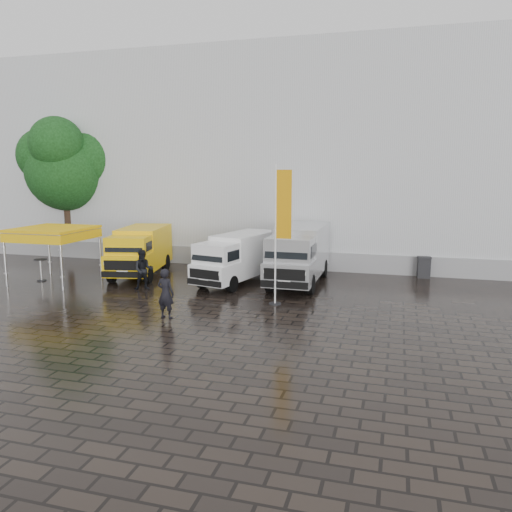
# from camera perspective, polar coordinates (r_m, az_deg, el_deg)

# --- Properties ---
(ground) EXTENTS (120.00, 120.00, 0.00)m
(ground) POSITION_cam_1_polar(r_m,az_deg,el_deg) (19.74, -1.54, -5.75)
(ground) COLOR black
(ground) RESTS_ON ground
(exhibition_hall) EXTENTS (44.00, 16.00, 12.00)m
(exhibition_hall) POSITION_cam_1_polar(r_m,az_deg,el_deg) (34.36, 9.84, 10.78)
(exhibition_hall) COLOR silver
(exhibition_hall) RESTS_ON ground
(hall_plinth) EXTENTS (44.00, 0.15, 1.00)m
(hall_plinth) POSITION_cam_1_polar(r_m,az_deg,el_deg) (26.79, 7.66, -0.63)
(hall_plinth) COLOR gray
(hall_plinth) RESTS_ON ground
(van_yellow) EXTENTS (2.98, 5.50, 2.40)m
(van_yellow) POSITION_cam_1_polar(r_m,az_deg,el_deg) (25.87, -13.12, 0.42)
(van_yellow) COLOR yellow
(van_yellow) RESTS_ON ground
(van_white) EXTENTS (2.94, 5.57, 2.30)m
(van_white) POSITION_cam_1_polar(r_m,az_deg,el_deg) (23.57, -2.23, -0.35)
(van_white) COLOR white
(van_white) RESTS_ON ground
(van_silver) EXTENTS (2.06, 6.17, 2.67)m
(van_silver) POSITION_cam_1_polar(r_m,az_deg,el_deg) (23.51, 4.93, 0.05)
(van_silver) COLOR silver
(van_silver) RESTS_ON ground
(canopy_tent) EXTENTS (3.22, 3.22, 2.62)m
(canopy_tent) POSITION_cam_1_polar(r_m,az_deg,el_deg) (25.51, -22.27, 2.66)
(canopy_tent) COLOR silver
(canopy_tent) RESTS_ON ground
(flagpole) EXTENTS (0.88, 0.50, 5.52)m
(flagpole) POSITION_cam_1_polar(r_m,az_deg,el_deg) (19.43, 2.78, 3.39)
(flagpole) COLOR black
(flagpole) RESTS_ON ground
(tree) EXTENTS (4.84, 4.84, 8.69)m
(tree) POSITION_cam_1_polar(r_m,az_deg,el_deg) (32.93, -20.85, 9.62)
(tree) COLOR black
(tree) RESTS_ON ground
(cocktail_table) EXTENTS (0.60, 0.60, 1.07)m
(cocktail_table) POSITION_cam_1_polar(r_m,az_deg,el_deg) (26.22, -23.37, -1.49)
(cocktail_table) COLOR black
(cocktail_table) RESTS_ON ground
(wheelie_bin) EXTENTS (0.68, 0.68, 1.06)m
(wheelie_bin) POSITION_cam_1_polar(r_m,az_deg,el_deg) (26.20, 18.63, -1.21)
(wheelie_bin) COLOR black
(wheelie_bin) RESTS_ON ground
(person_front) EXTENTS (0.72, 0.53, 1.83)m
(person_front) POSITION_cam_1_polar(r_m,az_deg,el_deg) (18.23, -10.29, -4.24)
(person_front) COLOR black
(person_front) RESTS_ON ground
(person_tent) EXTENTS (1.09, 1.00, 1.80)m
(person_tent) POSITION_cam_1_polar(r_m,az_deg,el_deg) (22.79, -12.73, -1.57)
(person_tent) COLOR black
(person_tent) RESTS_ON ground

